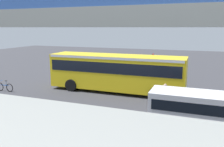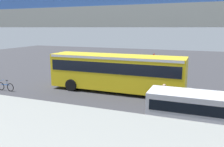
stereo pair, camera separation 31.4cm
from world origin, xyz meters
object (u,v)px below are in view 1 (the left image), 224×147
object	(u,v)px
city_bus	(116,70)
bicycle_blue	(5,87)
traffic_sign	(153,62)
parked_van	(195,108)
pedestrian	(165,97)

from	to	relation	value
city_bus	bicycle_blue	bearing A→B (deg)	20.25
bicycle_blue	traffic_sign	world-z (taller)	traffic_sign
parked_van	pedestrian	bearing A→B (deg)	-52.04
city_bus	traffic_sign	xyz separation A→B (m)	(-2.12, -5.41, 0.01)
traffic_sign	bicycle_blue	bearing A→B (deg)	38.08
bicycle_blue	traffic_sign	size ratio (longest dim) A/B	0.63
city_bus	traffic_sign	size ratio (longest dim) A/B	4.12
city_bus	bicycle_blue	distance (m)	9.75
bicycle_blue	pedestrian	size ratio (longest dim) A/B	0.99
parked_van	bicycle_blue	bearing A→B (deg)	-8.63
parked_van	bicycle_blue	world-z (taller)	parked_van
bicycle_blue	pedestrian	bearing A→B (deg)	-179.29
pedestrian	traffic_sign	bearing A→B (deg)	-73.95
pedestrian	bicycle_blue	bearing A→B (deg)	0.71
pedestrian	traffic_sign	xyz separation A→B (m)	(2.47, -8.57, 1.00)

